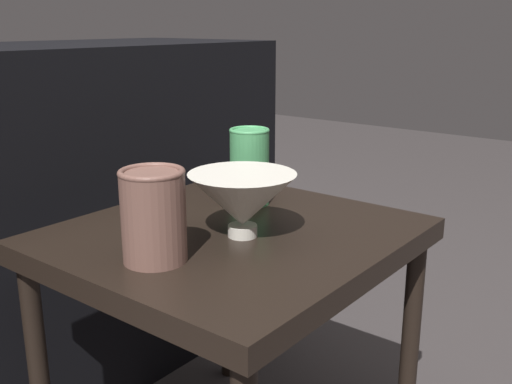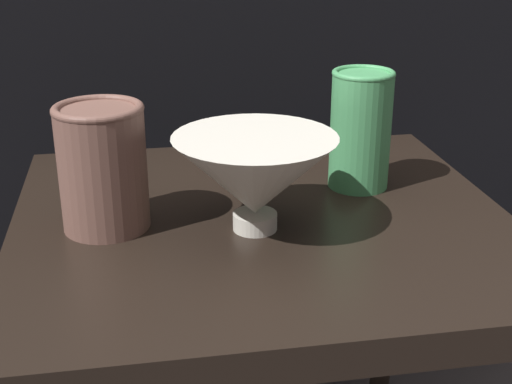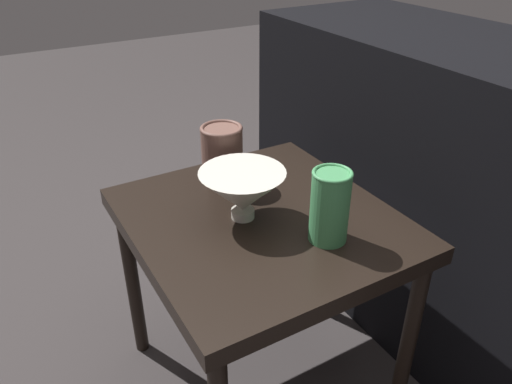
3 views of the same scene
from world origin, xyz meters
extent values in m
cube|color=black|center=(0.00, 0.00, 0.50)|extent=(0.60, 0.56, 0.04)
cylinder|color=black|center=(0.26, -0.24, 0.24)|extent=(0.04, 0.04, 0.48)
cylinder|color=black|center=(-0.26, 0.24, 0.24)|extent=(0.04, 0.04, 0.48)
cylinder|color=black|center=(0.26, 0.24, 0.24)|extent=(0.04, 0.04, 0.48)
cube|color=black|center=(0.00, 0.61, 0.42)|extent=(1.24, 0.50, 0.83)
cylinder|color=silver|center=(-0.02, -0.04, 0.53)|extent=(0.05, 0.05, 0.02)
cone|color=silver|center=(-0.02, -0.04, 0.59)|extent=(0.19, 0.19, 0.09)
cylinder|color=brown|center=(-0.18, 0.00, 0.59)|extent=(0.10, 0.10, 0.14)
torus|color=brown|center=(-0.18, 0.00, 0.66)|extent=(0.10, 0.10, 0.01)
cylinder|color=#47995B|center=(0.14, 0.07, 0.60)|extent=(0.08, 0.08, 0.15)
torus|color=#47995B|center=(0.14, 0.07, 0.68)|extent=(0.08, 0.08, 0.01)
camera|label=1|loc=(-0.77, -0.66, 0.88)|focal=42.00mm
camera|label=2|loc=(-0.14, -0.78, 0.88)|focal=50.00mm
camera|label=3|loc=(0.80, -0.48, 1.12)|focal=35.00mm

